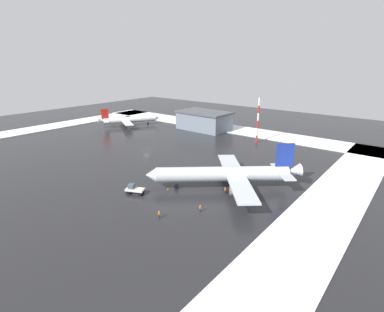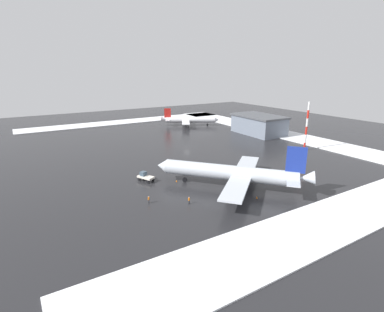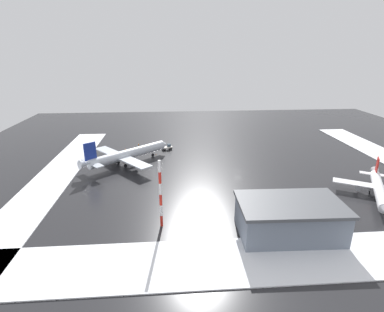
# 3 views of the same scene
# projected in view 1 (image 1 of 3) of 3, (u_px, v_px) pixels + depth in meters

# --- Properties ---
(ground_plane) EXTENTS (240.00, 240.00, 0.00)m
(ground_plane) POSITION_uv_depth(u_px,v_px,m) (146.00, 149.00, 112.67)
(ground_plane) COLOR #232326
(snow_bank_far) EXTENTS (152.00, 16.00, 0.28)m
(snow_bank_far) POSITION_uv_depth(u_px,v_px,m) (220.00, 127.00, 149.80)
(snow_bank_far) COLOR white
(snow_bank_far) RESTS_ON ground_plane
(snow_bank_left) EXTENTS (14.00, 116.00, 0.28)m
(snow_bank_left) POSITION_uv_depth(u_px,v_px,m) (336.00, 198.00, 72.82)
(snow_bank_left) COLOR white
(snow_bank_left) RESTS_ON ground_plane
(snow_bank_right) EXTENTS (14.00, 116.00, 0.28)m
(snow_bank_right) POSITION_uv_depth(u_px,v_px,m) (56.00, 126.00, 152.43)
(snow_bank_right) COLOR white
(snow_bank_right) RESTS_ON ground_plane
(airplane_foreground_jet) EXTENTS (33.30, 30.93, 12.09)m
(airplane_foreground_jet) POSITION_uv_depth(u_px,v_px,m) (226.00, 174.00, 77.55)
(airplane_foreground_jet) COLOR silver
(airplane_foreground_jet) RESTS_ON ground_plane
(airplane_parked_starboard) EXTENTS (24.28, 28.41, 9.27)m
(airplane_parked_starboard) POSITION_uv_depth(u_px,v_px,m) (129.00, 120.00, 152.20)
(airplane_parked_starboard) COLOR white
(airplane_parked_starboard) RESTS_ON ground_plane
(pushback_tug) EXTENTS (5.10, 3.93, 2.50)m
(pushback_tug) POSITION_uv_depth(u_px,v_px,m) (134.00, 189.00, 75.15)
(pushback_tug) COLOR silver
(pushback_tug) RESTS_ON ground_plane
(ground_crew_mid_apron) EXTENTS (0.36, 0.36, 1.71)m
(ground_crew_mid_apron) POSITION_uv_depth(u_px,v_px,m) (200.00, 208.00, 66.19)
(ground_crew_mid_apron) COLOR black
(ground_crew_mid_apron) RESTS_ON ground_plane
(ground_crew_by_nose_gear) EXTENTS (0.36, 0.36, 1.71)m
(ground_crew_by_nose_gear) POSITION_uv_depth(u_px,v_px,m) (225.00, 190.00, 75.25)
(ground_crew_by_nose_gear) COLOR black
(ground_crew_by_nose_gear) RESTS_ON ground_plane
(ground_crew_near_tug) EXTENTS (0.36, 0.36, 1.71)m
(ground_crew_near_tug) POSITION_uv_depth(u_px,v_px,m) (159.00, 214.00, 63.54)
(ground_crew_near_tug) COLOR black
(ground_crew_near_tug) RESTS_ON ground_plane
(antenna_mast) EXTENTS (0.70, 0.70, 18.14)m
(antenna_mast) POSITION_uv_depth(u_px,v_px,m) (258.00, 121.00, 119.12)
(antenna_mast) COLOR red
(antenna_mast) RESTS_ON ground_plane
(cargo_hangar) EXTENTS (25.41, 15.69, 8.80)m
(cargo_hangar) POSITION_uv_depth(u_px,v_px,m) (204.00, 120.00, 143.58)
(cargo_hangar) COLOR slate
(cargo_hangar) RESTS_ON ground_plane
(traffic_cone_near_nose) EXTENTS (0.36, 0.36, 0.55)m
(traffic_cone_near_nose) POSITION_uv_depth(u_px,v_px,m) (168.00, 189.00, 77.63)
(traffic_cone_near_nose) COLOR orange
(traffic_cone_near_nose) RESTS_ON ground_plane
(traffic_cone_mid_line) EXTENTS (0.36, 0.36, 0.55)m
(traffic_cone_mid_line) POSITION_uv_depth(u_px,v_px,m) (256.00, 195.00, 74.23)
(traffic_cone_mid_line) COLOR orange
(traffic_cone_mid_line) RESTS_ON ground_plane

